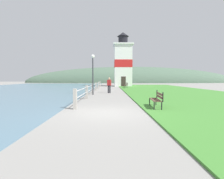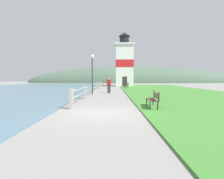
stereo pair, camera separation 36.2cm
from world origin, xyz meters
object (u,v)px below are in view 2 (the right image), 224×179
(park_bench_midway, at_px, (127,85))
(person_strolling, at_px, (109,85))
(lamp_post, at_px, (92,67))
(lighthouse, at_px, (124,63))
(park_bench_near, at_px, (153,99))

(park_bench_midway, xyz_separation_m, person_strolling, (-2.78, -9.67, 0.40))
(person_strolling, distance_m, lamp_post, 3.20)
(lighthouse, height_order, person_strolling, lighthouse)
(park_bench_midway, xyz_separation_m, lamp_post, (-4.37, -11.77, 2.20))
(park_bench_midway, relative_size, lighthouse, 0.16)
(park_bench_near, height_order, person_strolling, person_strolling)
(park_bench_near, distance_m, park_bench_midway, 19.67)
(lighthouse, distance_m, person_strolling, 17.52)
(park_bench_near, height_order, lighthouse, lighthouse)
(park_bench_near, xyz_separation_m, park_bench_midway, (0.13, 19.67, 0.00))
(park_bench_midway, bearing_deg, park_bench_near, 88.88)
(lamp_post, bearing_deg, person_strolling, 52.85)
(park_bench_midway, relative_size, person_strolling, 1.05)
(park_bench_near, bearing_deg, lighthouse, -85.36)
(lighthouse, xyz_separation_m, person_strolling, (-2.76, -16.86, -3.88))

